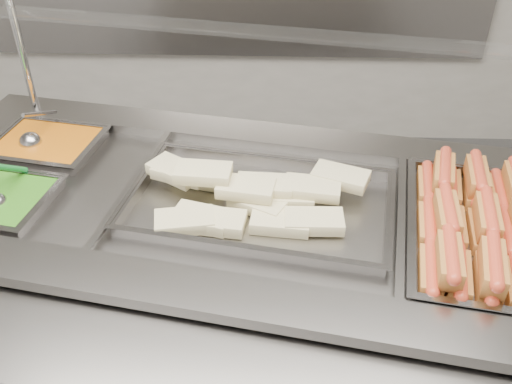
{
  "coord_description": "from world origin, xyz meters",
  "views": [
    {
      "loc": [
        0.23,
        -0.91,
        1.99
      ],
      "look_at": [
        0.18,
        0.43,
        1.01
      ],
      "focal_mm": 40.0,
      "sensor_mm": 36.0,
      "label": 1
    }
  ],
  "objects_px": {
    "pan_hotdogs": "(477,241)",
    "ladle": "(32,141)",
    "steam_counter": "(241,311)",
    "sneeze_guard": "(255,36)",
    "pan_wraps": "(260,207)"
  },
  "relations": [
    {
      "from": "steam_counter",
      "to": "sneeze_guard",
      "type": "bearing_deg",
      "value": 79.47
    },
    {
      "from": "steam_counter",
      "to": "pan_hotdogs",
      "type": "xyz_separation_m",
      "value": [
        0.68,
        -0.13,
        0.45
      ]
    },
    {
      "from": "pan_hotdogs",
      "to": "ladle",
      "type": "relative_size",
      "value": 3.05
    },
    {
      "from": "sneeze_guard",
      "to": "pan_hotdogs",
      "type": "distance_m",
      "value": 0.86
    },
    {
      "from": "steam_counter",
      "to": "pan_wraps",
      "type": "bearing_deg",
      "value": -10.53
    },
    {
      "from": "pan_wraps",
      "to": "steam_counter",
      "type": "bearing_deg",
      "value": 169.47
    },
    {
      "from": "sneeze_guard",
      "to": "steam_counter",
      "type": "bearing_deg",
      "value": -100.53
    },
    {
      "from": "ladle",
      "to": "steam_counter",
      "type": "bearing_deg",
      "value": -21.33
    },
    {
      "from": "steam_counter",
      "to": "ladle",
      "type": "height_order",
      "value": "ladle"
    },
    {
      "from": "pan_wraps",
      "to": "sneeze_guard",
      "type": "bearing_deg",
      "value": 94.81
    },
    {
      "from": "steam_counter",
      "to": "sneeze_guard",
      "type": "height_order",
      "value": "sneeze_guard"
    },
    {
      "from": "sneeze_guard",
      "to": "ladle",
      "type": "relative_size",
      "value": 8.47
    },
    {
      "from": "sneeze_guard",
      "to": "ladle",
      "type": "xyz_separation_m",
      "value": [
        -0.76,
        0.04,
        -0.39
      ]
    },
    {
      "from": "pan_hotdogs",
      "to": "ladle",
      "type": "xyz_separation_m",
      "value": [
        -1.39,
        0.41,
        0.05
      ]
    },
    {
      "from": "pan_hotdogs",
      "to": "pan_wraps",
      "type": "relative_size",
      "value": 0.81
    }
  ]
}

